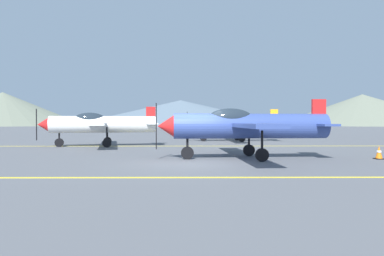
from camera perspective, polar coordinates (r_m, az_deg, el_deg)
ground_plane at (r=13.66m, az=-0.03°, el=-5.91°), size 400.00×400.00×0.00m
apron_line_near at (r=10.07m, az=0.14°, el=-8.44°), size 80.00×0.16×0.01m
apron_line_far at (r=22.56m, az=-0.22°, el=-3.09°), size 80.00×0.16×0.01m
airplane_near at (r=15.07m, az=8.87°, el=0.49°), size 7.78×8.96×2.68m
airplane_mid at (r=23.17m, az=-15.52°, el=0.70°), size 7.84×8.93×2.68m
airplane_far at (r=28.26m, az=7.10°, el=0.82°), size 7.74×8.93×2.68m
car_sedan at (r=37.41m, az=5.97°, el=-0.11°), size 3.06×4.65×1.62m
traffic_cone_front at (r=16.99m, az=29.27°, el=-3.69°), size 0.36×0.36×0.59m
hill_left at (r=146.95m, az=-29.55°, el=2.86°), size 60.29×60.29×12.73m
hill_centerleft at (r=128.42m, az=-1.95°, el=2.60°), size 82.70×82.70×9.70m
hill_centerright at (r=149.89m, az=27.03°, el=2.78°), size 68.36×68.36×12.38m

